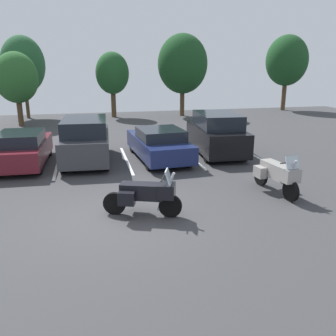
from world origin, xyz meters
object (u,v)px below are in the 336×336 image
Objects in this scene: motorcycle_touring at (145,194)px; car_black at (216,134)px; car_maroon at (23,149)px; car_navy at (159,144)px; motorcycle_second at (277,174)px; car_charcoal at (86,140)px.

car_black reaches higher than motorcycle_touring.
car_navy is (5.59, -0.20, -0.03)m from car_maroon.
motorcycle_touring is at bearing -169.62° from motorcycle_second.
car_charcoal is 0.95× the size of car_navy.
car_charcoal reaches higher than motorcycle_touring.
car_black is at bearing 55.41° from motorcycle_touring.
car_maroon is at bearing -179.12° from car_charcoal.
car_black reaches higher than motorcycle_second.
car_maroon is at bearing 177.96° from car_navy.
motorcycle_touring is 6.10m from car_navy.
car_black is (2.79, 0.45, 0.24)m from car_navy.
motorcycle_second is 7.96m from car_charcoal.
motorcycle_touring is at bearing -56.63° from car_maroon.
car_navy is 1.03× the size of car_black.
car_navy is (-2.82, 5.08, 0.02)m from motorcycle_second.
car_maroon is 0.94× the size of car_black.
car_navy is at bearing -4.39° from car_charcoal.
car_charcoal is 3.11m from car_navy.
motorcycle_second is 0.52× the size of car_maroon.
motorcycle_second is 0.48× the size of car_navy.
car_navy is at bearing -170.90° from car_black.
car_black is at bearing 1.70° from car_maroon.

